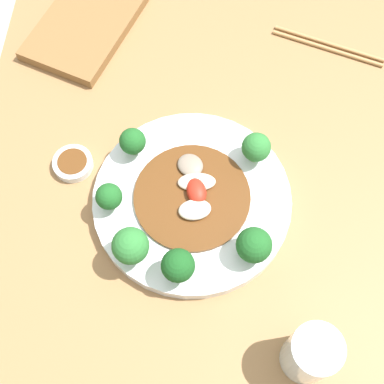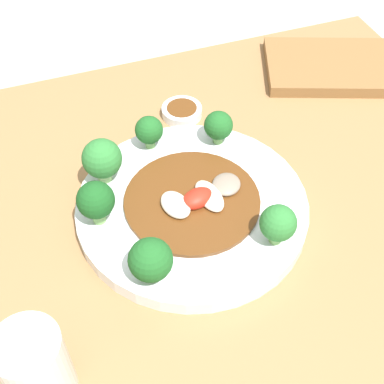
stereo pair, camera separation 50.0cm
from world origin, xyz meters
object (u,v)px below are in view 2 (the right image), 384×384
(broccoli_south, at_px, (149,131))
(sauce_dish, at_px, (182,111))
(broccoli_east, at_px, (96,201))
(broccoli_southeast, at_px, (102,159))
(broccoli_northeast, at_px, (151,260))
(drinking_glass, at_px, (36,366))
(plate, at_px, (192,207))
(broccoli_southwest, at_px, (218,126))
(cutting_board, at_px, (332,67))
(stirfry_center, at_px, (195,199))
(broccoli_northwest, at_px, (278,224))

(broccoli_south, xyz_separation_m, sauce_dish, (-0.07, -0.08, -0.04))
(sauce_dish, bearing_deg, broccoli_east, 46.55)
(broccoli_southeast, xyz_separation_m, broccoli_northeast, (-0.01, 0.17, -0.00))
(broccoli_northeast, bearing_deg, drinking_glass, 28.59)
(plate, relative_size, broccoli_southwest, 5.90)
(broccoli_south, bearing_deg, broccoli_northeast, 73.71)
(broccoli_southeast, height_order, broccoli_northeast, broccoli_southeast)
(plate, height_order, broccoli_southeast, broccoli_southeast)
(plate, xyz_separation_m, drinking_glass, (0.23, 0.17, 0.04))
(plate, relative_size, broccoli_south, 6.00)
(broccoli_south, height_order, drinking_glass, drinking_glass)
(sauce_dish, relative_size, cutting_board, 0.24)
(plate, relative_size, sauce_dish, 4.80)
(sauce_dish, bearing_deg, stirfry_center, 75.76)
(broccoli_northwest, bearing_deg, broccoli_southeast, -45.15)
(broccoli_south, relative_size, broccoli_northeast, 0.84)
(broccoli_south, distance_m, broccoli_southeast, 0.09)
(plate, xyz_separation_m, broccoli_southeast, (0.10, -0.08, 0.05))
(broccoli_southwest, xyz_separation_m, sauce_dish, (0.02, -0.10, -0.04))
(broccoli_southeast, relative_size, stirfry_center, 0.37)
(broccoli_northwest, xyz_separation_m, broccoli_southeast, (0.17, -0.17, 0.00))
(broccoli_east, bearing_deg, plate, 174.74)
(drinking_glass, bearing_deg, sauce_dish, -127.27)
(broccoli_south, bearing_deg, broccoli_northwest, 114.03)
(broccoli_south, distance_m, cutting_board, 0.38)
(broccoli_northwest, height_order, sauce_dish, broccoli_northwest)
(broccoli_southwest, height_order, broccoli_southeast, broccoli_southeast)
(broccoli_south, xyz_separation_m, broccoli_southeast, (0.08, 0.04, 0.01))
(sauce_dish, bearing_deg, broccoli_southwest, 102.30)
(plate, bearing_deg, broccoli_east, -5.26)
(broccoli_northwest, height_order, broccoli_northeast, broccoli_northeast)
(drinking_glass, bearing_deg, plate, -142.89)
(broccoli_east, distance_m, drinking_glass, 0.21)
(stirfry_center, bearing_deg, broccoli_south, -78.91)
(broccoli_south, distance_m, broccoli_northeast, 0.23)
(drinking_glass, bearing_deg, broccoli_northeast, -151.41)
(broccoli_southwest, relative_size, sauce_dish, 0.81)
(broccoli_northwest, height_order, drinking_glass, drinking_glass)
(broccoli_southwest, xyz_separation_m, drinking_glass, (0.30, 0.27, -0.00))
(broccoli_east, height_order, broccoli_southwest, broccoli_east)
(broccoli_northeast, xyz_separation_m, drinking_glass, (0.14, 0.08, -0.01))
(broccoli_east, height_order, broccoli_northeast, broccoli_east)
(broccoli_southeast, distance_m, stirfry_center, 0.13)
(broccoli_south, xyz_separation_m, cutting_board, (-0.36, -0.10, -0.04))
(broccoli_southeast, relative_size, broccoli_northeast, 1.08)
(broccoli_northwest, height_order, broccoli_south, broccoli_northwest)
(drinking_glass, bearing_deg, broccoli_south, -125.04)
(broccoli_southwest, bearing_deg, broccoli_east, 23.66)
(broccoli_northeast, relative_size, drinking_glass, 0.62)
(broccoli_southwest, bearing_deg, stirfry_center, 54.02)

